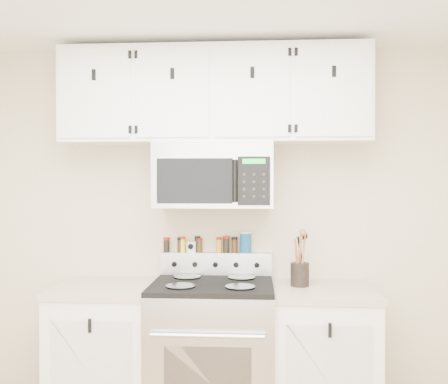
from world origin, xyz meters
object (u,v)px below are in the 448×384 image
at_px(range, 212,355).
at_px(microwave, 214,175).
at_px(salt_canister, 246,242).
at_px(utensil_crock, 300,272).

bearing_deg(range, microwave, 89.77).
xyz_separation_m(range, salt_canister, (0.20, 0.28, 0.69)).
relative_size(range, microwave, 1.45).
relative_size(microwave, salt_canister, 5.31).
xyz_separation_m(microwave, salt_canister, (0.20, 0.16, -0.46)).
xyz_separation_m(range, utensil_crock, (0.55, 0.07, 0.52)).
xyz_separation_m(utensil_crock, salt_canister, (-0.35, 0.21, 0.17)).
bearing_deg(salt_canister, utensil_crock, -31.11).
relative_size(range, salt_canister, 7.68).
bearing_deg(salt_canister, range, -125.68).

